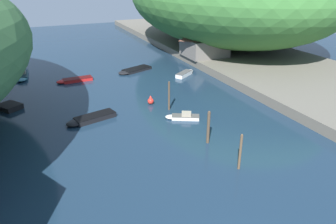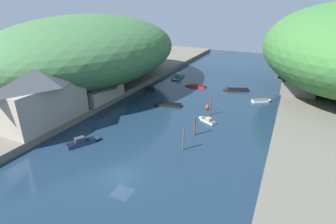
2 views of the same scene
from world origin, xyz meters
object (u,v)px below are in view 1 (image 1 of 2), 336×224
object	(u,v)px
boat_white_cruiser	(21,75)
channel_buoy_near	(151,101)
boat_mid_channel	(186,73)
boat_near_quay	(182,117)
boat_far_right_bank	(133,70)
boat_navy_launch	(8,106)
boat_red_skiff	(89,119)
boat_small_dinghy	(73,80)
right_bank_cottage	(205,41)

from	to	relation	value
boat_white_cruiser	channel_buoy_near	size ratio (longest dim) A/B	5.05
boat_mid_channel	boat_near_quay	bearing A→B (deg)	-62.82
boat_far_right_bank	channel_buoy_near	world-z (taller)	channel_buoy_near
boat_navy_launch	channel_buoy_near	size ratio (longest dim) A/B	3.27
boat_white_cruiser	channel_buoy_near	distance (m)	23.60
boat_navy_launch	channel_buoy_near	xyz separation A→B (m)	(16.50, -5.79, 0.15)
boat_far_right_bank	boat_red_skiff	size ratio (longest dim) A/B	1.09
boat_mid_channel	channel_buoy_near	distance (m)	13.19
boat_white_cruiser	boat_red_skiff	size ratio (longest dim) A/B	0.99
boat_far_right_bank	boat_small_dinghy	world-z (taller)	boat_small_dinghy
channel_buoy_near	right_bank_cottage	bearing A→B (deg)	42.64
boat_small_dinghy	boat_navy_launch	world-z (taller)	boat_navy_launch
boat_mid_channel	boat_red_skiff	bearing A→B (deg)	-92.63
boat_white_cruiser	boat_near_quay	size ratio (longest dim) A/B	1.49
boat_navy_launch	boat_near_quay	bearing A→B (deg)	-66.93
boat_near_quay	boat_red_skiff	distance (m)	10.45
boat_mid_channel	right_bank_cottage	bearing A→B (deg)	96.29
right_bank_cottage	boat_near_quay	size ratio (longest dim) A/B	1.91
boat_near_quay	channel_buoy_near	distance (m)	5.86
boat_small_dinghy	boat_navy_launch	xyz separation A→B (m)	(-9.03, -7.31, 0.06)
boat_small_dinghy	boat_mid_channel	xyz separation A→B (m)	(17.01, -3.98, 0.08)
boat_white_cruiser	boat_mid_channel	size ratio (longest dim) A/B	1.38
right_bank_cottage	boat_far_right_bank	distance (m)	14.13
right_bank_cottage	channel_buoy_near	bearing A→B (deg)	-137.36
boat_white_cruiser	boat_mid_channel	bearing A→B (deg)	162.77
boat_navy_launch	channel_buoy_near	distance (m)	17.49
boat_near_quay	boat_red_skiff	xyz separation A→B (m)	(-9.79, 3.65, 0.02)
boat_near_quay	boat_small_dinghy	distance (m)	20.82
boat_small_dinghy	boat_far_right_bank	bearing A→B (deg)	-84.64
boat_white_cruiser	boat_far_right_bank	xyz separation A→B (m)	(17.14, -4.08, -0.17)
boat_near_quay	channel_buoy_near	bearing A→B (deg)	44.26
boat_red_skiff	boat_small_dinghy	size ratio (longest dim) A/B	1.10
boat_navy_launch	channel_buoy_near	world-z (taller)	channel_buoy_near
right_bank_cottage	boat_red_skiff	distance (m)	29.75
right_bank_cottage	boat_red_skiff	world-z (taller)	right_bank_cottage
right_bank_cottage	boat_red_skiff	bearing A→B (deg)	-145.26
boat_red_skiff	boat_mid_channel	bearing A→B (deg)	-72.19
boat_near_quay	boat_small_dinghy	world-z (taller)	boat_near_quay
right_bank_cottage	boat_mid_channel	size ratio (longest dim) A/B	1.77
boat_far_right_bank	boat_near_quay	bearing A→B (deg)	156.76
boat_white_cruiser	boat_far_right_bank	world-z (taller)	boat_white_cruiser
channel_buoy_near	boat_white_cruiser	bearing A→B (deg)	128.34
right_bank_cottage	boat_navy_launch	bearing A→B (deg)	-164.45
right_bank_cottage	boat_white_cruiser	world-z (taller)	right_bank_cottage
boat_small_dinghy	boat_mid_channel	world-z (taller)	boat_mid_channel
boat_far_right_bank	boat_red_skiff	bearing A→B (deg)	126.17
boat_near_quay	boat_small_dinghy	xyz separation A→B (m)	(-9.15, 18.71, -0.03)
boat_red_skiff	channel_buoy_near	world-z (taller)	channel_buoy_near
boat_small_dinghy	channel_buoy_near	size ratio (longest dim) A/B	4.62
boat_near_quay	channel_buoy_near	world-z (taller)	channel_buoy_near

